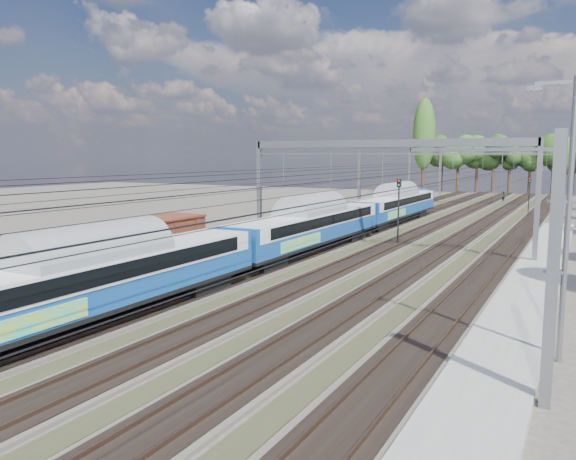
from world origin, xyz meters
The scene contains 12 objects.
ground centered at (0.00, 0.00, 0.00)m, with size 220.00×220.00×0.00m, color #47423A.
track_bed centered at (0.00, 45.00, 0.10)m, with size 21.00×130.00×0.34m.
platform centered at (12.00, 20.00, 0.15)m, with size 3.00×70.00×0.30m, color gray.
catenary centered at (0.33, 52.69, 6.40)m, with size 25.65×130.00×9.00m.
tree_belt centered at (6.91, 93.28, 8.52)m, with size 40.36×100.36×12.35m.
poplar centered at (-14.50, 98.00, 11.89)m, with size 4.40×4.40×19.04m.
emu_train centered at (-4.50, 25.86, 2.73)m, with size 3.17×66.97×4.63m.
freight_boxcar centered at (-9.00, 9.35, 2.28)m, with size 3.01×14.52×3.74m.
worker centered at (2.07, 87.72, 0.89)m, with size 0.65×0.42×1.77m, color black.
signal_near centered at (0.16, 34.03, 3.62)m, with size 0.39×0.36×5.73m.
signal_far centered at (8.22, 61.93, 3.21)m, with size 0.32×0.30×5.07m.
lamp_post centered at (13.90, 9.40, 5.74)m, with size 1.74×0.29×10.52m.
Camera 1 is at (14.56, -13.28, 7.70)m, focal length 35.00 mm.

